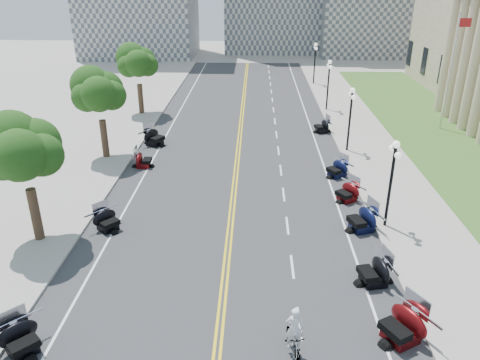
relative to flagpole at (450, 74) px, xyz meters
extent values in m
plane|color=gray|center=(-18.00, -22.00, -5.00)|extent=(160.00, 160.00, 0.00)
cube|color=#333335|center=(-18.00, -12.00, -5.00)|extent=(16.00, 90.00, 0.01)
cube|color=yellow|center=(-18.12, -12.00, -4.99)|extent=(0.12, 90.00, 0.00)
cube|color=yellow|center=(-17.88, -12.00, -4.99)|extent=(0.12, 90.00, 0.00)
cube|color=white|center=(-11.60, -12.00, -4.99)|extent=(0.12, 90.00, 0.00)
cube|color=white|center=(-24.40, -12.00, -4.99)|extent=(0.12, 90.00, 0.00)
cube|color=white|center=(-14.80, -26.00, -4.99)|extent=(0.12, 2.00, 0.00)
cube|color=white|center=(-14.80, -22.00, -4.99)|extent=(0.12, 2.00, 0.00)
cube|color=white|center=(-14.80, -18.00, -4.99)|extent=(0.12, 2.00, 0.00)
cube|color=white|center=(-14.80, -14.00, -4.99)|extent=(0.12, 2.00, 0.00)
cube|color=white|center=(-14.80, -10.00, -4.99)|extent=(0.12, 2.00, 0.00)
cube|color=white|center=(-14.80, -6.00, -4.99)|extent=(0.12, 2.00, 0.00)
cube|color=white|center=(-14.80, -2.00, -4.99)|extent=(0.12, 2.00, 0.00)
cube|color=white|center=(-14.80, 2.00, -4.99)|extent=(0.12, 2.00, 0.00)
cube|color=white|center=(-14.80, 6.00, -4.99)|extent=(0.12, 2.00, 0.00)
cube|color=white|center=(-14.80, 10.00, -4.99)|extent=(0.12, 2.00, 0.00)
cube|color=white|center=(-14.80, 14.00, -4.99)|extent=(0.12, 2.00, 0.00)
cube|color=white|center=(-14.80, 18.00, -4.99)|extent=(0.12, 2.00, 0.00)
cube|color=white|center=(-14.80, 22.00, -4.99)|extent=(0.12, 2.00, 0.00)
cube|color=white|center=(-14.80, 26.00, -4.99)|extent=(0.12, 2.00, 0.00)
cube|color=white|center=(-14.80, 30.00, -4.99)|extent=(0.12, 2.00, 0.00)
cube|color=#9E9991|center=(-7.50, -12.00, -4.92)|extent=(5.00, 90.00, 0.15)
cube|color=#9E9991|center=(-28.50, -12.00, -4.92)|extent=(5.00, 90.00, 0.15)
cube|color=#356023|center=(-0.50, -4.00, -4.95)|extent=(9.00, 60.00, 0.10)
imported|color=#A51414|center=(-15.17, -27.69, -4.42)|extent=(0.91, 1.98, 1.15)
imported|color=silver|center=(-15.17, -27.69, -2.95)|extent=(0.66, 0.43, 1.80)
camera|label=1|loc=(-16.70, -40.98, 8.05)|focal=35.00mm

